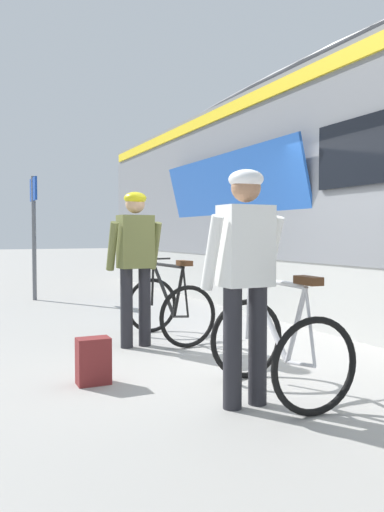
{
  "coord_description": "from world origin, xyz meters",
  "views": [
    {
      "loc": [
        -2.97,
        -4.52,
        1.29
      ],
      "look_at": [
        -0.63,
        0.44,
        1.05
      ],
      "focal_mm": 35.78,
      "sensor_mm": 36.0,
      "label": 1
    }
  ],
  "objects_px": {
    "backpack_on_platform": "(93,361)",
    "platform_sign_post": "(34,217)",
    "bicycle_near_black": "(169,307)",
    "cyclist_far_in_white": "(245,266)",
    "cyclist_near_in_olive": "(135,255)",
    "bicycle_far_silver": "(277,345)",
    "train_car": "(375,189)"
  },
  "relations": [
    {
      "from": "cyclist_far_in_white",
      "to": "bicycle_near_black",
      "type": "relative_size",
      "value": 1.6
    },
    {
      "from": "bicycle_near_black",
      "to": "train_car",
      "type": "bearing_deg",
      "value": 2.78
    },
    {
      "from": "cyclist_near_in_olive",
      "to": "bicycle_far_silver",
      "type": "bearing_deg",
      "value": -78.15
    },
    {
      "from": "bicycle_near_black",
      "to": "bicycle_far_silver",
      "type": "height_order",
      "value": "same"
    },
    {
      "from": "train_car",
      "to": "backpack_on_platform",
      "type": "bearing_deg",
      "value": -161.53
    },
    {
      "from": "platform_sign_post",
      "to": "train_car",
      "type": "bearing_deg",
      "value": -44.82
    },
    {
      "from": "train_car",
      "to": "cyclist_near_in_olive",
      "type": "bearing_deg",
      "value": -174.75
    },
    {
      "from": "train_car",
      "to": "bicycle_near_black",
      "type": "height_order",
      "value": "train_car"
    },
    {
      "from": "cyclist_near_in_olive",
      "to": "backpack_on_platform",
      "type": "bearing_deg",
      "value": -123.17
    },
    {
      "from": "bicycle_near_black",
      "to": "backpack_on_platform",
      "type": "xyz_separation_m",
      "value": [
        -1.3,
        -1.42,
        -0.2
      ]
    },
    {
      "from": "bicycle_far_silver",
      "to": "platform_sign_post",
      "type": "relative_size",
      "value": 0.46
    },
    {
      "from": "bicycle_near_black",
      "to": "platform_sign_post",
      "type": "distance_m",
      "value": 4.8
    },
    {
      "from": "bicycle_far_silver",
      "to": "platform_sign_post",
      "type": "xyz_separation_m",
      "value": [
        -0.89,
        6.89,
        1.22
      ]
    },
    {
      "from": "train_car",
      "to": "bicycle_far_silver",
      "type": "relative_size",
      "value": 14.96
    },
    {
      "from": "backpack_on_platform",
      "to": "platform_sign_post",
      "type": "xyz_separation_m",
      "value": [
        0.36,
        5.97,
        1.42
      ]
    },
    {
      "from": "bicycle_near_black",
      "to": "cyclist_far_in_white",
      "type": "bearing_deg",
      "value": -99.49
    },
    {
      "from": "cyclist_near_in_olive",
      "to": "cyclist_far_in_white",
      "type": "xyz_separation_m",
      "value": [
        0.08,
        -2.26,
        0.0
      ]
    },
    {
      "from": "train_car",
      "to": "cyclist_far_in_white",
      "type": "xyz_separation_m",
      "value": [
        -3.88,
        -2.63,
        -0.91
      ]
    },
    {
      "from": "cyclist_near_in_olive",
      "to": "platform_sign_post",
      "type": "height_order",
      "value": "platform_sign_post"
    },
    {
      "from": "cyclist_far_in_white",
      "to": "cyclist_near_in_olive",
      "type": "bearing_deg",
      "value": 92.09
    },
    {
      "from": "backpack_on_platform",
      "to": "cyclist_near_in_olive",
      "type": "bearing_deg",
      "value": 57.63
    },
    {
      "from": "cyclist_near_in_olive",
      "to": "bicycle_near_black",
      "type": "distance_m",
      "value": 0.84
    },
    {
      "from": "backpack_on_platform",
      "to": "platform_sign_post",
      "type": "bearing_deg",
      "value": 87.32
    },
    {
      "from": "cyclist_far_in_white",
      "to": "backpack_on_platform",
      "type": "bearing_deg",
      "value": 130.6
    },
    {
      "from": "cyclist_near_in_olive",
      "to": "bicycle_far_silver",
      "type": "height_order",
      "value": "cyclist_near_in_olive"
    },
    {
      "from": "cyclist_near_in_olive",
      "to": "bicycle_near_black",
      "type": "xyz_separation_m",
      "value": [
        0.49,
        0.2,
        -0.65
      ]
    },
    {
      "from": "cyclist_near_in_olive",
      "to": "backpack_on_platform",
      "type": "height_order",
      "value": "cyclist_near_in_olive"
    },
    {
      "from": "cyclist_near_in_olive",
      "to": "platform_sign_post",
      "type": "distance_m",
      "value": 4.8
    },
    {
      "from": "train_car",
      "to": "cyclist_near_in_olive",
      "type": "distance_m",
      "value": 4.09
    },
    {
      "from": "bicycle_far_silver",
      "to": "backpack_on_platform",
      "type": "xyz_separation_m",
      "value": [
        -1.25,
        0.92,
        -0.2
      ]
    },
    {
      "from": "bicycle_far_silver",
      "to": "platform_sign_post",
      "type": "height_order",
      "value": "platform_sign_post"
    },
    {
      "from": "bicycle_near_black",
      "to": "cyclist_near_in_olive",
      "type": "bearing_deg",
      "value": -158.39
    }
  ]
}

